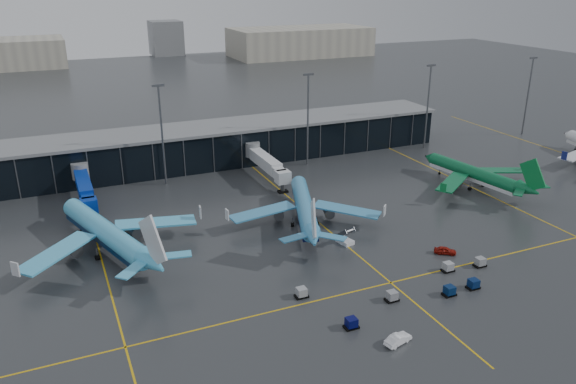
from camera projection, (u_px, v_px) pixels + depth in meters
name	position (u px, v px, depth m)	size (l,w,h in m)	color
ground	(302.00, 257.00, 106.37)	(600.00, 600.00, 0.00)	#282B2D
terminal_pier	(209.00, 145.00, 157.37)	(142.00, 17.00, 10.70)	black
jet_bridges	(84.00, 187.00, 128.31)	(94.00, 27.50, 7.20)	#595B60
flood_masts	(239.00, 124.00, 145.97)	(203.00, 0.50, 25.50)	#595B60
distant_hangars	(192.00, 45.00, 352.59)	(260.00, 71.00, 22.00)	#B2AD99
taxi_lines	(323.00, 226.00, 119.18)	(220.00, 120.00, 0.02)	gold
airliner_arkefly	(104.00, 220.00, 106.12)	(37.55, 42.76, 13.14)	#43AFDD
airliner_klm_near	(304.00, 197.00, 119.01)	(33.96, 38.68, 11.89)	#398BBC
airliner_aer_lingus	(473.00, 165.00, 139.83)	(32.10, 36.56, 11.24)	#0B6034
baggage_carts	(416.00, 287.00, 94.41)	(36.62, 12.43, 1.70)	black
mobile_airstair	(345.00, 240.00, 111.42)	(2.88, 3.62, 3.45)	silver
service_van_red	(445.00, 250.00, 107.21)	(1.66, 4.13, 1.41)	maroon
service_van_white	(398.00, 339.00, 81.00)	(1.57, 4.51, 1.48)	white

